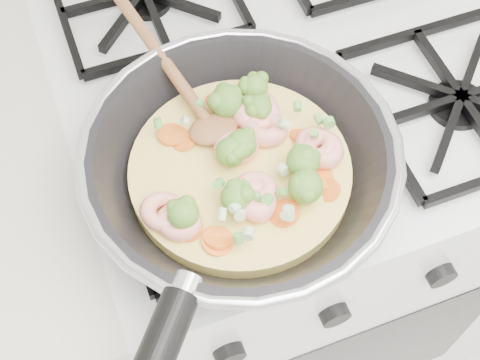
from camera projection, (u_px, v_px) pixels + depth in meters
name	position (u px, v px, depth m)	size (l,w,h in m)	color
stove	(277.00, 215.00, 1.23)	(0.60, 0.60, 0.92)	white
skillet	(239.00, 167.00, 0.69)	(0.40, 0.61, 0.10)	black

